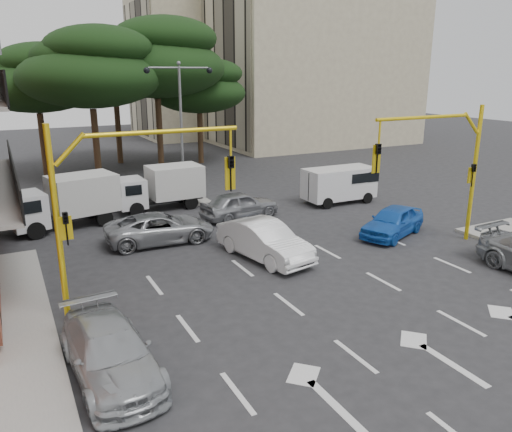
{
  "coord_description": "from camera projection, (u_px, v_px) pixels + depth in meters",
  "views": [
    {
      "loc": [
        -9.77,
        -12.78,
        7.36
      ],
      "look_at": [
        -0.72,
        4.82,
        1.6
      ],
      "focal_mm": 35.0,
      "sensor_mm": 36.0,
      "label": 1
    }
  ],
  "objects": [
    {
      "name": "signal_mast_left",
      "position": [
        118.0,
        192.0,
        14.89
      ],
      "size": [
        5.79,
        0.37,
        6.0
      ],
      "color": "yellow",
      "rests_on": "ground"
    },
    {
      "name": "car_silver_cross_b",
      "position": [
        240.0,
        205.0,
        25.8
      ],
      "size": [
        4.33,
        2.17,
        1.42
      ],
      "primitive_type": "imported",
      "rotation": [
        0.0,
        0.0,
        1.69
      ],
      "color": "gray",
      "rests_on": "ground"
    },
    {
      "name": "street_lamp_center",
      "position": [
        180.0,
        105.0,
        29.4
      ],
      "size": [
        4.16,
        0.36,
        7.77
      ],
      "color": "slate",
      "rests_on": "median_strip"
    },
    {
      "name": "box_truck_b",
      "position": [
        160.0,
        188.0,
        27.41
      ],
      "size": [
        4.84,
        2.16,
        2.35
      ],
      "primitive_type": null,
      "rotation": [
        0.0,
        0.0,
        1.6
      ],
      "color": "silver",
      "rests_on": "ground"
    },
    {
      "name": "pine_left_far",
      "position": [
        36.0,
        78.0,
        34.45
      ],
      "size": [
        8.32,
        8.32,
        9.3
      ],
      "color": "#382616",
      "rests_on": "ground"
    },
    {
      "name": "car_silver_cross_a",
      "position": [
        160.0,
        228.0,
        22.14
      ],
      "size": [
        4.89,
        2.43,
        1.33
      ],
      "primitive_type": "imported",
      "rotation": [
        0.0,
        0.0,
        1.52
      ],
      "color": "#9B9EA3",
      "rests_on": "ground"
    },
    {
      "name": "signal_mast_right",
      "position": [
        447.0,
        157.0,
        20.86
      ],
      "size": [
        5.79,
        0.37,
        6.0
      ],
      "color": "yellow",
      "rests_on": "ground"
    },
    {
      "name": "apartment_beige_far",
      "position": [
        207.0,
        62.0,
        58.18
      ],
      "size": [
        16.2,
        12.15,
        16.7
      ],
      "color": "tan",
      "rests_on": "ground"
    },
    {
      "name": "car_blue_compact",
      "position": [
        393.0,
        221.0,
        23.03
      ],
      "size": [
        4.36,
        3.07,
        1.38
      ],
      "primitive_type": "imported",
      "rotation": [
        0.0,
        0.0,
        -1.17
      ],
      "color": "blue",
      "rests_on": "ground"
    },
    {
      "name": "pine_center",
      "position": [
        157.0,
        58.0,
        35.86
      ],
      "size": [
        9.98,
        9.98,
        11.16
      ],
      "color": "#382616",
      "rests_on": "ground"
    },
    {
      "name": "apartment_beige_near",
      "position": [
        315.0,
        51.0,
        50.73
      ],
      "size": [
        20.2,
        12.15,
        18.7
      ],
      "color": "tan",
      "rests_on": "ground"
    },
    {
      "name": "pine_right",
      "position": [
        200.0,
        86.0,
        39.9
      ],
      "size": [
        7.49,
        7.49,
        8.37
      ],
      "color": "#382616",
      "rests_on": "ground"
    },
    {
      "name": "car_silver_wagon",
      "position": [
        110.0,
        352.0,
        12.37
      ],
      "size": [
        2.11,
        4.67,
        1.33
      ],
      "primitive_type": "imported",
      "rotation": [
        0.0,
        0.0,
        0.06
      ],
      "color": "#A1A5A9",
      "rests_on": "ground"
    },
    {
      "name": "median_strip",
      "position": [
        184.0,
        193.0,
        30.9
      ],
      "size": [
        1.4,
        6.0,
        0.15
      ],
      "primitive_type": "cube",
      "color": "gray",
      "rests_on": "ground"
    },
    {
      "name": "ground",
      "position": [
        338.0,
        292.0,
        17.26
      ],
      "size": [
        120.0,
        120.0,
        0.0
      ],
      "primitive_type": "plane",
      "color": "#28282B",
      "rests_on": "ground"
    },
    {
      "name": "van_white",
      "position": [
        339.0,
        185.0,
        28.78
      ],
      "size": [
        4.17,
        1.94,
        2.07
      ],
      "primitive_type": null,
      "rotation": [
        0.0,
        0.0,
        -1.59
      ],
      "color": "silver",
      "rests_on": "ground"
    },
    {
      "name": "box_truck_a",
      "position": [
        65.0,
        203.0,
        24.1
      ],
      "size": [
        5.4,
        3.14,
        2.49
      ],
      "primitive_type": null,
      "rotation": [
        0.0,
        0.0,
        1.78
      ],
      "color": "silver",
      "rests_on": "ground"
    },
    {
      "name": "car_white_hatch",
      "position": [
        264.0,
        241.0,
        20.19
      ],
      "size": [
        2.48,
        4.86,
        1.53
      ],
      "primitive_type": "imported",
      "rotation": [
        0.0,
        0.0,
        0.19
      ],
      "color": "white",
      "rests_on": "ground"
    },
    {
      "name": "pine_back",
      "position": [
        114.0,
        68.0,
        39.45
      ],
      "size": [
        9.15,
        9.15,
        10.23
      ],
      "color": "#382616",
      "rests_on": "ground"
    },
    {
      "name": "pine_left_near",
      "position": [
        90.0,
        67.0,
        32.15
      ],
      "size": [
        9.15,
        9.15,
        10.23
      ],
      "color": "#382616",
      "rests_on": "ground"
    }
  ]
}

